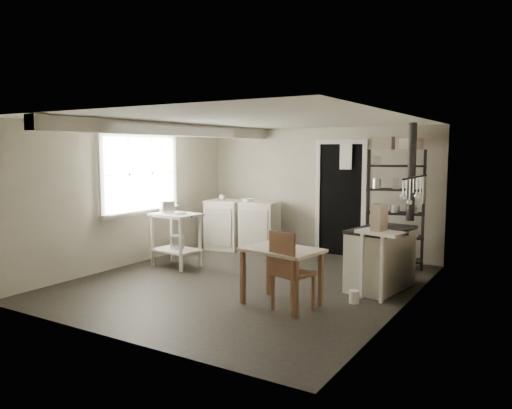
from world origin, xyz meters
The scene contains 31 objects.
floor centered at (0.00, 0.00, 0.00)m, with size 5.00×5.00×0.00m, color black.
ceiling centered at (0.00, 0.00, 2.30)m, with size 5.00×5.00×0.00m, color silver.
wall_back centered at (0.00, 2.50, 1.15)m, with size 4.50×0.02×2.30m, color #BCB4A0.
wall_front centered at (0.00, -2.50, 1.15)m, with size 4.50×0.02×2.30m, color #BCB4A0.
wall_left centered at (-2.25, 0.00, 1.15)m, with size 0.02×5.00×2.30m, color #BCB4A0.
wall_right centered at (2.25, 0.00, 1.15)m, with size 0.02×5.00×2.30m, color #BCB4A0.
window centered at (-2.22, 0.20, 1.50)m, with size 0.12×1.76×1.28m, color silver, non-canonical shape.
doorway centered at (0.45, 2.47, 1.00)m, with size 0.96×0.10×2.08m, color silver, non-canonical shape.
ceiling_beam centered at (-1.20, 0.00, 2.20)m, with size 0.18×5.00×0.18m, color silver, non-canonical shape.
wallpaper_panel centered at (2.24, 0.00, 1.15)m, with size 0.01×5.00×2.30m, color beige, non-canonical shape.
utensil_rail centered at (2.19, 0.60, 1.55)m, with size 0.06×1.20×0.44m, color silver, non-canonical shape.
prep_table centered at (-1.49, 0.25, 0.40)m, with size 0.76×0.55×0.87m, color silver, non-canonical shape.
stockpot centered at (-1.66, 0.24, 0.94)m, with size 0.24×0.24×0.26m, color silver.
saucepan centered at (-1.34, 0.18, 0.85)m, with size 0.20×0.20×0.11m, color silver.
bucket centered at (-1.50, 0.28, 0.39)m, with size 0.23×0.23×0.25m, color silver.
base_cabinets centered at (-1.31, 1.95, 0.46)m, with size 1.43×0.61×0.94m, color beige, non-canonical shape.
mixing_bowl centered at (-1.15, 1.89, 0.96)m, with size 0.30×0.30×0.07m, color white.
counter_cup centered at (-1.71, 1.87, 0.97)m, with size 0.13×0.13×0.10m, color white.
shelf_rack centered at (1.55, 2.07, 0.95)m, with size 0.90×0.35×1.90m, color black, non-canonical shape.
shelf_jar centered at (1.23, 2.05, 1.38)m, with size 0.09×0.09×0.21m, color white.
storage_box_a centered at (1.32, 2.13, 2.01)m, with size 0.30×0.26×0.20m, color #C1B09B.
storage_box_b centered at (1.76, 2.10, 1.99)m, with size 0.27×0.25×0.18m, color #C1B09B.
stove centered at (1.76, 0.70, 0.44)m, with size 0.59×1.06×0.84m, color beige, non-canonical shape.
stovepipe centered at (2.01, 1.18, 1.59)m, with size 0.10×0.10×1.30m, color black, non-canonical shape.
side_ledge centered at (1.95, 0.06, 0.43)m, with size 0.59×0.32×0.91m, color silver, non-canonical shape.
oats_box centered at (1.92, 0.06, 1.01)m, with size 0.13×0.22×0.32m, color #C1B09B.
work_table centered at (0.95, -0.66, 0.38)m, with size 0.93×0.65×0.71m, color beige, non-canonical shape.
table_cup centered at (1.11, -0.78, 0.81)m, with size 0.10×0.10×0.10m, color white.
chair centered at (1.16, -0.77, 0.48)m, with size 0.40×0.42×0.96m, color brown, non-canonical shape.
flour_sack centered at (1.44, 1.81, 0.24)m, with size 0.43×0.36×0.51m, color white.
floor_crock centered at (1.69, -0.12, 0.07)m, with size 0.13×0.13×0.16m, color white.
Camera 1 is at (3.78, -5.91, 1.90)m, focal length 35.00 mm.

